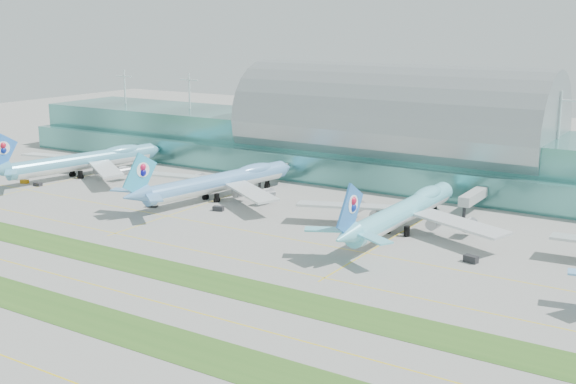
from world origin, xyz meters
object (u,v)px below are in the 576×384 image
Objects in this scene: terminal at (392,141)px; airliner_a at (86,160)px; airliner_c at (404,210)px; airliner_b at (220,181)px.

terminal reaches higher than airliner_a.
airliner_a is at bearing -149.11° from terminal.
airliner_c is at bearing -62.69° from terminal.
airliner_c is (68.09, -3.03, 0.03)m from airliner_b.
airliner_c is (134.70, -4.48, -0.16)m from airliner_a.
terminal reaches higher than airliner_b.
airliner_b is (66.61, -1.45, -0.19)m from airliner_a.
terminal is 4.69× the size of airliner_b.
airliner_a is (-101.15, -60.50, -7.85)m from terminal.
terminal is 118.13m from airliner_a.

